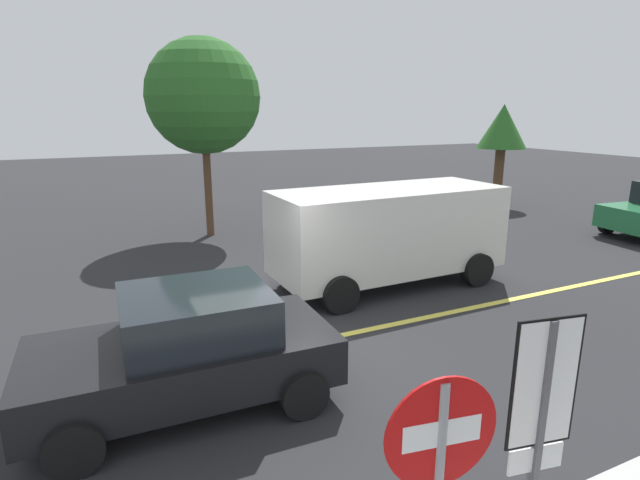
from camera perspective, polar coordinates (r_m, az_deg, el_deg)
ground_plane at (r=8.62m, az=-4.46°, el=-12.18°), size 80.00×80.00×0.00m
lane_marking_centre at (r=9.97m, az=12.04°, el=-8.60°), size 28.00×0.16×0.01m
speed_limit_sign at (r=4.09m, az=23.78°, el=-17.85°), size 0.53×0.11×2.52m
white_van at (r=11.30m, az=7.66°, el=1.10°), size 5.24×2.34×2.20m
car_black_near_curb at (r=7.05m, az=-14.77°, el=-11.82°), size 4.00×2.19×1.58m
tree_left_verge at (r=21.96m, az=20.02°, el=11.77°), size 1.96×1.96×4.10m
tree_centre_verge at (r=15.96m, az=-13.15°, el=15.57°), size 3.42×3.42×5.97m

